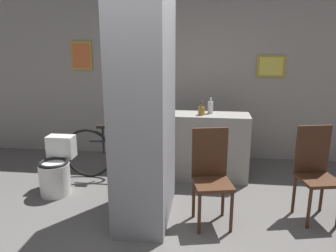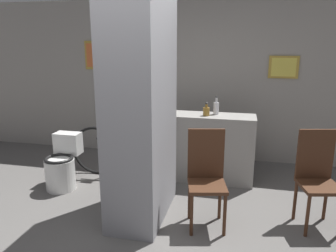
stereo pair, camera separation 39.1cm
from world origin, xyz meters
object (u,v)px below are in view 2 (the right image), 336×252
(chair_near_pillar, at_px, (206,175))
(bottle_tall, at_px, (216,108))
(chair_by_doorway, at_px, (317,175))
(toilet, at_px, (62,166))
(bicycle, at_px, (125,152))

(chair_near_pillar, distance_m, bottle_tall, 1.34)
(chair_near_pillar, xyz_separation_m, chair_by_doorway, (1.14, 0.24, 0.00))
(toilet, relative_size, bicycle, 0.43)
(bottle_tall, bearing_deg, chair_near_pillar, -89.20)
(chair_near_pillar, relative_size, chair_by_doorway, 1.00)
(bicycle, bearing_deg, chair_by_doorway, -17.31)
(bottle_tall, bearing_deg, bicycle, -168.92)
(chair_by_doorway, height_order, bottle_tall, bottle_tall)
(toilet, xyz_separation_m, chair_by_doorway, (3.14, -0.23, 0.26))
(chair_near_pillar, relative_size, bicycle, 0.63)
(chair_by_doorway, bearing_deg, bottle_tall, 126.44)
(chair_near_pillar, height_order, chair_by_doorway, same)
(toilet, relative_size, chair_near_pillar, 0.68)
(bicycle, relative_size, bottle_tall, 6.34)
(toilet, height_order, chair_by_doorway, chair_by_doorway)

